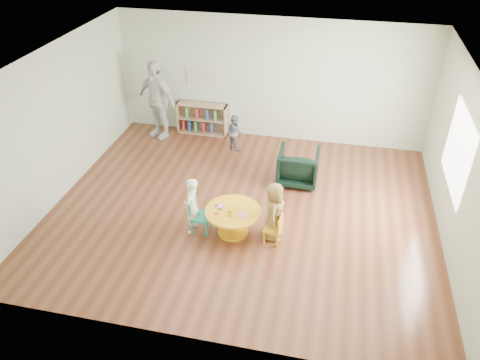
{
  "coord_description": "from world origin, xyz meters",
  "views": [
    {
      "loc": [
        1.46,
        -6.88,
        5.22
      ],
      "look_at": [
        0.01,
        -0.3,
        0.84
      ],
      "focal_mm": 35.0,
      "sensor_mm": 36.0,
      "label": 1
    }
  ],
  "objects_px": {
    "kid_chair_right": "(275,228)",
    "bookshelf": "(202,118)",
    "child_right": "(274,212)",
    "toddler": "(234,132)",
    "armchair": "(298,166)",
    "adult_caretaker": "(157,100)",
    "kid_chair_left": "(199,215)",
    "activity_table": "(233,217)",
    "child_left": "(192,206)"
  },
  "relations": [
    {
      "from": "child_right",
      "to": "adult_caretaker",
      "type": "relative_size",
      "value": 0.58
    },
    {
      "from": "activity_table",
      "to": "kid_chair_left",
      "type": "height_order",
      "value": "kid_chair_left"
    },
    {
      "from": "kid_chair_left",
      "to": "child_left",
      "type": "height_order",
      "value": "child_left"
    },
    {
      "from": "kid_chair_left",
      "to": "child_right",
      "type": "bearing_deg",
      "value": 97.47
    },
    {
      "from": "adult_caretaker",
      "to": "toddler",
      "type": "bearing_deg",
      "value": 17.71
    },
    {
      "from": "armchair",
      "to": "toddler",
      "type": "distance_m",
      "value": 1.92
    },
    {
      "from": "kid_chair_left",
      "to": "adult_caretaker",
      "type": "relative_size",
      "value": 0.33
    },
    {
      "from": "kid_chair_left",
      "to": "kid_chair_right",
      "type": "xyz_separation_m",
      "value": [
        1.34,
        -0.03,
        -0.04
      ]
    },
    {
      "from": "kid_chair_right",
      "to": "child_left",
      "type": "xyz_separation_m",
      "value": [
        -1.45,
        0.0,
        0.24
      ]
    },
    {
      "from": "armchair",
      "to": "child_right",
      "type": "relative_size",
      "value": 0.74
    },
    {
      "from": "armchair",
      "to": "adult_caretaker",
      "type": "xyz_separation_m",
      "value": [
        -3.44,
        1.33,
        0.56
      ]
    },
    {
      "from": "activity_table",
      "to": "child_left",
      "type": "xyz_separation_m",
      "value": [
        -0.7,
        -0.08,
        0.2
      ]
    },
    {
      "from": "child_left",
      "to": "adult_caretaker",
      "type": "relative_size",
      "value": 0.57
    },
    {
      "from": "kid_chair_left",
      "to": "armchair",
      "type": "height_order",
      "value": "armchair"
    },
    {
      "from": "armchair",
      "to": "adult_caretaker",
      "type": "distance_m",
      "value": 3.73
    },
    {
      "from": "activity_table",
      "to": "child_left",
      "type": "bearing_deg",
      "value": -173.34
    },
    {
      "from": "kid_chair_left",
      "to": "bookshelf",
      "type": "bearing_deg",
      "value": -161.53
    },
    {
      "from": "child_right",
      "to": "armchair",
      "type": "bearing_deg",
      "value": -8.18
    },
    {
      "from": "bookshelf",
      "to": "kid_chair_left",
      "type": "bearing_deg",
      "value": -74.6
    },
    {
      "from": "armchair",
      "to": "child_left",
      "type": "relative_size",
      "value": 0.76
    },
    {
      "from": "adult_caretaker",
      "to": "child_left",
      "type": "bearing_deg",
      "value": -36.36
    },
    {
      "from": "kid_chair_right",
      "to": "kid_chair_left",
      "type": "bearing_deg",
      "value": 96.25
    },
    {
      "from": "bookshelf",
      "to": "toddler",
      "type": "relative_size",
      "value": 1.47
    },
    {
      "from": "kid_chair_left",
      "to": "armchair",
      "type": "xyz_separation_m",
      "value": [
        1.5,
        1.92,
        0.04
      ]
    },
    {
      "from": "kid_chair_right",
      "to": "bookshelf",
      "type": "relative_size",
      "value": 0.44
    },
    {
      "from": "kid_chair_right",
      "to": "bookshelf",
      "type": "distance_m",
      "value": 4.34
    },
    {
      "from": "kid_chair_right",
      "to": "toddler",
      "type": "height_order",
      "value": "toddler"
    },
    {
      "from": "activity_table",
      "to": "child_left",
      "type": "height_order",
      "value": "child_left"
    },
    {
      "from": "bookshelf",
      "to": "child_right",
      "type": "bearing_deg",
      "value": -56.99
    },
    {
      "from": "kid_chair_left",
      "to": "armchair",
      "type": "distance_m",
      "value": 2.44
    },
    {
      "from": "child_left",
      "to": "toddler",
      "type": "bearing_deg",
      "value": -179.32
    },
    {
      "from": "toddler",
      "to": "kid_chair_left",
      "type": "bearing_deg",
      "value": 122.72
    },
    {
      "from": "child_right",
      "to": "toddler",
      "type": "distance_m",
      "value": 3.23
    },
    {
      "from": "activity_table",
      "to": "child_right",
      "type": "xyz_separation_m",
      "value": [
        0.7,
        0.04,
        0.21
      ]
    },
    {
      "from": "toddler",
      "to": "adult_caretaker",
      "type": "bearing_deg",
      "value": 24.87
    },
    {
      "from": "activity_table",
      "to": "toddler",
      "type": "xyz_separation_m",
      "value": [
        -0.66,
        2.97,
        0.08
      ]
    },
    {
      "from": "kid_chair_left",
      "to": "toddler",
      "type": "distance_m",
      "value": 3.03
    },
    {
      "from": "kid_chair_left",
      "to": "kid_chair_right",
      "type": "relative_size",
      "value": 1.15
    },
    {
      "from": "adult_caretaker",
      "to": "bookshelf",
      "type": "bearing_deg",
      "value": 46.31
    },
    {
      "from": "toddler",
      "to": "bookshelf",
      "type": "bearing_deg",
      "value": -1.09
    },
    {
      "from": "bookshelf",
      "to": "child_right",
      "type": "xyz_separation_m",
      "value": [
        2.29,
        -3.53,
        0.17
      ]
    },
    {
      "from": "toddler",
      "to": "adult_caretaker",
      "type": "relative_size",
      "value": 0.44
    },
    {
      "from": "kid_chair_left",
      "to": "kid_chair_right",
      "type": "distance_m",
      "value": 1.34
    },
    {
      "from": "kid_chair_left",
      "to": "adult_caretaker",
      "type": "bearing_deg",
      "value": -146.07
    },
    {
      "from": "child_left",
      "to": "toddler",
      "type": "relative_size",
      "value": 1.29
    },
    {
      "from": "kid_chair_left",
      "to": "kid_chair_right",
      "type": "height_order",
      "value": "kid_chair_left"
    },
    {
      "from": "adult_caretaker",
      "to": "activity_table",
      "type": "bearing_deg",
      "value": -27.16
    },
    {
      "from": "activity_table",
      "to": "armchair",
      "type": "height_order",
      "value": "armchair"
    },
    {
      "from": "child_right",
      "to": "adult_caretaker",
      "type": "height_order",
      "value": "adult_caretaker"
    },
    {
      "from": "activity_table",
      "to": "bookshelf",
      "type": "xyz_separation_m",
      "value": [
        -1.59,
        3.57,
        0.04
      ]
    }
  ]
}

